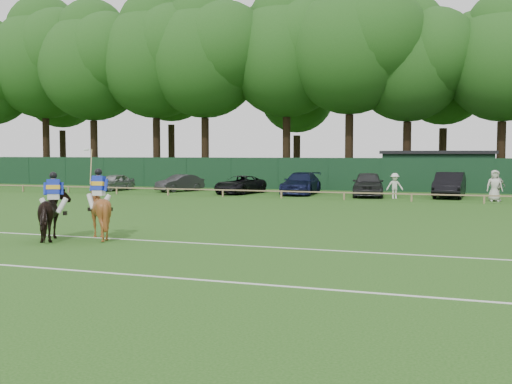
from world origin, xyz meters
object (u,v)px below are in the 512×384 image
at_px(hatch_grey, 368,184).
at_px(horse_chestnut, 99,211).
at_px(sedan_silver, 114,182).
at_px(suv_black, 240,185).
at_px(sedan_grey, 180,183).
at_px(sedan_navy, 301,183).
at_px(spectator_right, 495,186).
at_px(spectator_left, 395,186).
at_px(estate_black, 449,185).
at_px(utility_shed, 438,170).
at_px(spectator_mid, 497,186).
at_px(horse_dark, 54,214).

bearing_deg(hatch_grey, horse_chestnut, -111.91).
height_order(sedan_silver, hatch_grey, hatch_grey).
bearing_deg(suv_black, sedan_grey, -178.81).
xyz_separation_m(sedan_grey, hatch_grey, (14.04, -0.56, 0.20)).
relative_size(sedan_navy, spectator_right, 2.79).
bearing_deg(sedan_grey, spectator_left, 17.07).
bearing_deg(sedan_silver, estate_black, 9.40).
xyz_separation_m(sedan_navy, estate_black, (9.81, 0.19, 0.06)).
xyz_separation_m(sedan_grey, suv_black, (5.11, -0.79, 0.00)).
bearing_deg(hatch_grey, sedan_grey, 169.71).
distance_m(sedan_silver, estate_black, 24.37).
height_order(suv_black, spectator_left, spectator_left).
bearing_deg(utility_shed, spectator_left, -102.67).
xyz_separation_m(horse_chestnut, sedan_grey, (-8.47, 23.08, -0.28)).
xyz_separation_m(horse_chestnut, suv_black, (-3.36, 22.29, -0.28)).
height_order(suv_black, hatch_grey, hatch_grey).
bearing_deg(hatch_grey, estate_black, 0.41).
xyz_separation_m(sedan_silver, spectator_mid, (27.06, -1.32, 0.25)).
height_order(spectator_mid, utility_shed, utility_shed).
bearing_deg(utility_shed, sedan_grey, -156.17).
height_order(sedan_silver, sedan_grey, sedan_silver).
xyz_separation_m(sedan_grey, spectator_mid, (21.85, -2.05, 0.26)).
distance_m(hatch_grey, spectator_left, 2.26).
bearing_deg(spectator_right, utility_shed, 100.03).
height_order(horse_dark, utility_shed, utility_shed).
distance_m(horse_chestnut, sedan_navy, 23.09).
bearing_deg(spectator_left, hatch_grey, 131.44).
height_order(sedan_silver, spectator_right, spectator_right).
relative_size(suv_black, spectator_right, 2.44).
bearing_deg(utility_shed, suv_black, -145.94).
xyz_separation_m(suv_black, utility_shed, (13.00, 8.79, 0.90)).
height_order(sedan_grey, spectator_left, spectator_left).
bearing_deg(hatch_grey, spectator_mid, -18.81).
bearing_deg(utility_shed, horse_dark, -108.74).
distance_m(sedan_grey, suv_black, 5.17).
distance_m(spectator_left, spectator_mid, 5.95).
bearing_deg(hatch_grey, sedan_silver, 172.50).
bearing_deg(horse_chestnut, sedan_navy, -96.12).
distance_m(sedan_silver, spectator_mid, 27.10).
relative_size(horse_dark, sedan_silver, 0.54).
bearing_deg(horse_chestnut, sedan_silver, -62.49).
relative_size(sedan_silver, spectator_left, 2.34).
relative_size(sedan_grey, spectator_left, 2.39).
distance_m(horse_dark, sedan_grey, 24.98).
relative_size(horse_dark, utility_shed, 0.24).
xyz_separation_m(suv_black, sedan_navy, (4.22, 0.79, 0.12)).
bearing_deg(estate_black, sedan_navy, -175.11).
bearing_deg(hatch_grey, spectator_left, -42.45).
relative_size(horse_chestnut, spectator_right, 0.98).
bearing_deg(estate_black, horse_dark, -112.44).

